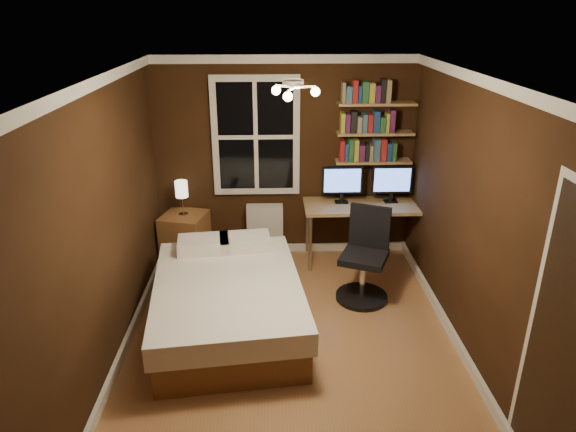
{
  "coord_description": "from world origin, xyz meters",
  "views": [
    {
      "loc": [
        -0.18,
        -4.04,
        3.01
      ],
      "look_at": [
        -0.02,
        0.45,
        1.17
      ],
      "focal_mm": 32.0,
      "sensor_mm": 36.0,
      "label": 1
    }
  ],
  "objects_px": {
    "bed": "(228,302)",
    "desk": "(369,209)",
    "monitor_left": "(342,185)",
    "monitor_right": "(392,184)",
    "desk_lamp": "(427,191)",
    "office_chair": "(364,265)",
    "bedside_lamp": "(182,198)",
    "nightstand": "(186,238)",
    "radiator": "(265,230)"
  },
  "relations": [
    {
      "from": "bed",
      "to": "desk",
      "type": "xyz_separation_m",
      "value": [
        1.65,
        1.41,
        0.42
      ]
    },
    {
      "from": "monitor_left",
      "to": "monitor_right",
      "type": "distance_m",
      "value": 0.61
    },
    {
      "from": "bed",
      "to": "monitor_left",
      "type": "distance_m",
      "value": 2.1
    },
    {
      "from": "desk",
      "to": "monitor_right",
      "type": "relative_size",
      "value": 3.23
    },
    {
      "from": "desk_lamp",
      "to": "office_chair",
      "type": "xyz_separation_m",
      "value": [
        -0.84,
        -0.73,
        -0.59
      ]
    },
    {
      "from": "bedside_lamp",
      "to": "desk_lamp",
      "type": "distance_m",
      "value": 2.94
    },
    {
      "from": "desk",
      "to": "monitor_right",
      "type": "height_order",
      "value": "monitor_right"
    },
    {
      "from": "nightstand",
      "to": "office_chair",
      "type": "height_order",
      "value": "office_chair"
    },
    {
      "from": "bed",
      "to": "monitor_right",
      "type": "height_order",
      "value": "monitor_right"
    },
    {
      "from": "nightstand",
      "to": "radiator",
      "type": "distance_m",
      "value": 1.01
    },
    {
      "from": "nightstand",
      "to": "radiator",
      "type": "xyz_separation_m",
      "value": [
        1.0,
        0.13,
        0.03
      ]
    },
    {
      "from": "desk_lamp",
      "to": "monitor_left",
      "type": "bearing_deg",
      "value": 166.74
    },
    {
      "from": "desk",
      "to": "office_chair",
      "type": "bearing_deg",
      "value": -102.68
    },
    {
      "from": "desk_lamp",
      "to": "office_chair",
      "type": "relative_size",
      "value": 0.43
    },
    {
      "from": "bedside_lamp",
      "to": "radiator",
      "type": "relative_size",
      "value": 0.63
    },
    {
      "from": "desk",
      "to": "radiator",
      "type": "bearing_deg",
      "value": 171.15
    },
    {
      "from": "monitor_left",
      "to": "monitor_right",
      "type": "bearing_deg",
      "value": 0.0
    },
    {
      "from": "bed",
      "to": "desk_lamp",
      "type": "xyz_separation_m",
      "value": [
        2.29,
        1.26,
        0.7
      ]
    },
    {
      "from": "bedside_lamp",
      "to": "monitor_right",
      "type": "bearing_deg",
      "value": 0.21
    },
    {
      "from": "monitor_left",
      "to": "monitor_right",
      "type": "relative_size",
      "value": 1.0
    },
    {
      "from": "radiator",
      "to": "desk_lamp",
      "type": "height_order",
      "value": "desk_lamp"
    },
    {
      "from": "radiator",
      "to": "desk_lamp",
      "type": "xyz_separation_m",
      "value": [
        1.93,
        -0.35,
        0.64
      ]
    },
    {
      "from": "nightstand",
      "to": "desk",
      "type": "xyz_separation_m",
      "value": [
        2.29,
        -0.07,
        0.39
      ]
    },
    {
      "from": "monitor_left",
      "to": "desk_lamp",
      "type": "height_order",
      "value": "monitor_left"
    },
    {
      "from": "bed",
      "to": "nightstand",
      "type": "relative_size",
      "value": 3.33
    },
    {
      "from": "monitor_left",
      "to": "office_chair",
      "type": "distance_m",
      "value": 1.14
    },
    {
      "from": "bed",
      "to": "bedside_lamp",
      "type": "xyz_separation_m",
      "value": [
        -0.64,
        1.48,
        0.56
      ]
    },
    {
      "from": "radiator",
      "to": "bed",
      "type": "bearing_deg",
      "value": -102.54
    },
    {
      "from": "bedside_lamp",
      "to": "office_chair",
      "type": "distance_m",
      "value": 2.34
    },
    {
      "from": "monitor_left",
      "to": "desk_lamp",
      "type": "bearing_deg",
      "value": -13.26
    },
    {
      "from": "monitor_right",
      "to": "bed",
      "type": "bearing_deg",
      "value": -142.22
    },
    {
      "from": "nightstand",
      "to": "office_chair",
      "type": "distance_m",
      "value": 2.3
    },
    {
      "from": "radiator",
      "to": "monitor_right",
      "type": "bearing_deg",
      "value": -4.42
    },
    {
      "from": "bed",
      "to": "office_chair",
      "type": "height_order",
      "value": "office_chair"
    },
    {
      "from": "office_chair",
      "to": "radiator",
      "type": "bearing_deg",
      "value": 158.6
    },
    {
      "from": "radiator",
      "to": "monitor_left",
      "type": "distance_m",
      "value": 1.16
    },
    {
      "from": "nightstand",
      "to": "radiator",
      "type": "height_order",
      "value": "radiator"
    },
    {
      "from": "bed",
      "to": "bedside_lamp",
      "type": "relative_size",
      "value": 4.83
    },
    {
      "from": "desk",
      "to": "desk_lamp",
      "type": "distance_m",
      "value": 0.71
    },
    {
      "from": "nightstand",
      "to": "bedside_lamp",
      "type": "relative_size",
      "value": 1.45
    },
    {
      "from": "bedside_lamp",
      "to": "desk",
      "type": "distance_m",
      "value": 2.29
    },
    {
      "from": "bed",
      "to": "monitor_left",
      "type": "relative_size",
      "value": 4.23
    },
    {
      "from": "desk",
      "to": "monitor_right",
      "type": "distance_m",
      "value": 0.41
    },
    {
      "from": "nightstand",
      "to": "monitor_right",
      "type": "xyz_separation_m",
      "value": [
        2.56,
        0.01,
        0.68
      ]
    },
    {
      "from": "office_chair",
      "to": "desk_lamp",
      "type": "bearing_deg",
      "value": 64.54
    },
    {
      "from": "desk",
      "to": "desk_lamp",
      "type": "xyz_separation_m",
      "value": [
        0.64,
        -0.15,
        0.28
      ]
    },
    {
      "from": "bedside_lamp",
      "to": "office_chair",
      "type": "bearing_deg",
      "value": -24.53
    },
    {
      "from": "radiator",
      "to": "desk_lamp",
      "type": "bearing_deg",
      "value": -10.31
    },
    {
      "from": "radiator",
      "to": "nightstand",
      "type": "bearing_deg",
      "value": -172.59
    },
    {
      "from": "nightstand",
      "to": "radiator",
      "type": "relative_size",
      "value": 0.92
    }
  ]
}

